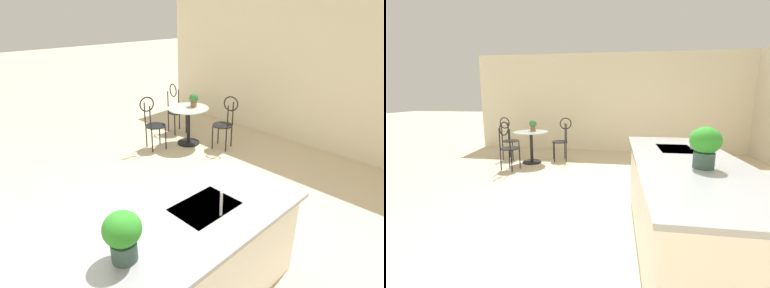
% 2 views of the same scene
% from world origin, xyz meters
% --- Properties ---
extents(ground_plane, '(40.00, 40.00, 0.00)m').
position_xyz_m(ground_plane, '(0.00, 0.00, 0.00)').
color(ground_plane, beige).
extents(wall_left_window, '(0.12, 7.80, 2.70)m').
position_xyz_m(wall_left_window, '(-4.26, 0.00, 1.35)').
color(wall_left_window, beige).
rests_on(wall_left_window, ground).
extents(kitchen_island, '(2.80, 1.06, 0.92)m').
position_xyz_m(kitchen_island, '(0.30, 0.85, 0.46)').
color(kitchen_island, white).
rests_on(kitchen_island, ground).
extents(bistro_table, '(0.80, 0.80, 0.74)m').
position_xyz_m(bistro_table, '(-2.60, -1.83, 0.45)').
color(bistro_table, black).
rests_on(bistro_table, ground).
extents(chair_near_window, '(0.45, 0.51, 1.04)m').
position_xyz_m(chair_near_window, '(-2.87, -2.50, 0.57)').
color(chair_near_window, black).
rests_on(chair_near_window, ground).
extents(chair_by_island, '(0.48, 0.52, 1.04)m').
position_xyz_m(chair_by_island, '(-2.94, -1.17, 0.57)').
color(chair_by_island, black).
rests_on(chair_by_island, ground).
extents(chair_toward_desk, '(0.52, 0.46, 1.04)m').
position_xyz_m(chair_toward_desk, '(-1.94, -2.11, 0.57)').
color(chair_toward_desk, black).
rests_on(chair_toward_desk, ground).
extents(sink_faucet, '(0.02, 0.02, 0.22)m').
position_xyz_m(sink_faucet, '(-0.25, 1.03, 1.03)').
color(sink_faucet, '#B2B5BA').
rests_on(sink_faucet, kitchen_island).
extents(potted_plant_on_table, '(0.18, 0.18, 0.25)m').
position_xyz_m(potted_plant_on_table, '(-2.74, -1.82, 0.88)').
color(potted_plant_on_table, '#9E603D').
rests_on(potted_plant_on_table, bistro_table).
extents(potted_plant_counter_near, '(0.27, 0.27, 0.37)m').
position_xyz_m(potted_plant_counter_near, '(0.60, 0.90, 1.13)').
color(potted_plant_counter_near, '#385147').
rests_on(potted_plant_counter_near, kitchen_island).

